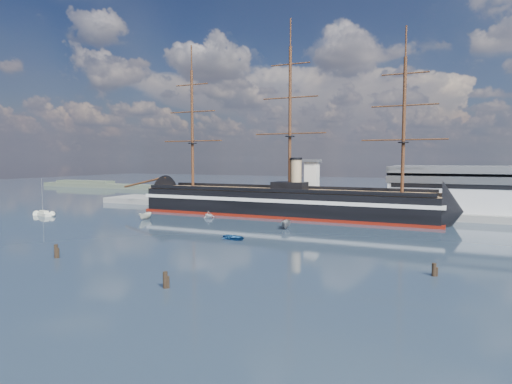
% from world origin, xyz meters
% --- Properties ---
extents(ground, '(600.00, 600.00, 0.00)m').
position_xyz_m(ground, '(0.00, 40.00, 0.00)').
color(ground, '#223446').
rests_on(ground, ground).
extents(quay, '(180.00, 18.00, 2.00)m').
position_xyz_m(quay, '(10.00, 76.00, 0.00)').
color(quay, slate).
rests_on(quay, ground).
extents(warehouse, '(63.00, 21.00, 11.60)m').
position_xyz_m(warehouse, '(58.00, 80.00, 7.98)').
color(warehouse, '#B7BABC').
rests_on(warehouse, ground).
extents(quay_tower, '(5.00, 5.00, 15.00)m').
position_xyz_m(quay_tower, '(3.00, 73.00, 9.75)').
color(quay_tower, silver).
rests_on(quay_tower, ground).
extents(shoreline, '(120.00, 10.00, 4.00)m').
position_xyz_m(shoreline, '(-139.23, 135.00, 1.45)').
color(shoreline, '#3F4C38').
rests_on(shoreline, ground).
extents(warship, '(112.89, 16.40, 53.94)m').
position_xyz_m(warship, '(-3.67, 60.00, 4.04)').
color(warship, black).
rests_on(warship, ground).
extents(sailboat, '(7.33, 4.19, 11.26)m').
position_xyz_m(sailboat, '(-67.49, 29.86, 0.72)').
color(sailboat, beige).
rests_on(sailboat, ground).
extents(motorboat_a, '(6.43, 2.89, 2.50)m').
position_xyz_m(motorboat_a, '(-34.48, 36.00, 0.00)').
color(motorboat_a, silver).
rests_on(motorboat_a, ground).
extents(motorboat_b, '(2.10, 3.60, 1.58)m').
position_xyz_m(motorboat_b, '(2.25, 19.56, 0.00)').
color(motorboat_b, '#1B4C86').
rests_on(motorboat_b, ground).
extents(motorboat_c, '(6.80, 3.79, 2.57)m').
position_xyz_m(motorboat_c, '(7.26, 37.69, 0.00)').
color(motorboat_c, gray).
rests_on(motorboat_c, ground).
extents(motorboat_d, '(5.18, 6.62, 2.23)m').
position_xyz_m(motorboat_d, '(-19.86, 46.34, 0.00)').
color(motorboat_d, silver).
rests_on(motorboat_d, ground).
extents(piling_near_left, '(0.64, 0.64, 3.08)m').
position_xyz_m(piling_near_left, '(-18.12, -8.12, 0.00)').
color(piling_near_left, black).
rests_on(piling_near_left, ground).
extents(piling_near_mid, '(0.64, 0.64, 2.92)m').
position_xyz_m(piling_near_mid, '(9.56, -14.58, 0.00)').
color(piling_near_mid, black).
rests_on(piling_near_mid, ground).
extents(piling_far_right, '(0.64, 0.64, 2.62)m').
position_xyz_m(piling_far_right, '(41.84, 6.34, 0.00)').
color(piling_far_right, black).
rests_on(piling_far_right, ground).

